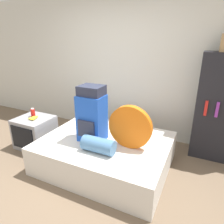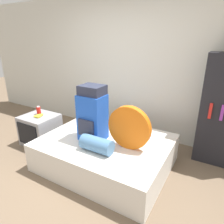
{
  "view_description": "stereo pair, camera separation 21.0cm",
  "coord_description": "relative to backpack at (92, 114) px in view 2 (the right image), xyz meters",
  "views": [
    {
      "loc": [
        1.45,
        -1.66,
        1.83
      ],
      "look_at": [
        0.35,
        0.64,
        0.88
      ],
      "focal_mm": 32.0,
      "sensor_mm": 36.0,
      "label": 1
    },
    {
      "loc": [
        1.63,
        -1.56,
        1.83
      ],
      "look_at": [
        0.35,
        0.64,
        0.88
      ],
      "focal_mm": 32.0,
      "sensor_mm": 36.0,
      "label": 2
    }
  ],
  "objects": [
    {
      "name": "ground_plane",
      "position": [
        -0.07,
        -0.57,
        -0.82
      ],
      "size": [
        16.0,
        16.0,
        0.0
      ],
      "primitive_type": "plane",
      "color": "brown"
    },
    {
      "name": "wall_back",
      "position": [
        -0.07,
        1.31,
        0.48
      ],
      "size": [
        8.0,
        0.05,
        2.6
      ],
      "color": "silver",
      "rests_on": "ground_plane"
    },
    {
      "name": "bed",
      "position": [
        0.18,
        0.07,
        -0.6
      ],
      "size": [
        1.81,
        1.43,
        0.43
      ],
      "color": "silver",
      "rests_on": "ground_plane"
    },
    {
      "name": "backpack",
      "position": [
        0.0,
        0.0,
        0.0
      ],
      "size": [
        0.36,
        0.33,
        0.8
      ],
      "color": "blue",
      "rests_on": "bed"
    },
    {
      "name": "tent_bag",
      "position": [
        0.56,
        0.03,
        -0.09
      ],
      "size": [
        0.59,
        0.09,
        0.59
      ],
      "color": "orange",
      "rests_on": "bed"
    },
    {
      "name": "sleeping_roll",
      "position": [
        0.25,
        -0.27,
        -0.29
      ],
      "size": [
        0.44,
        0.2,
        0.2
      ],
      "color": "teal",
      "rests_on": "bed"
    },
    {
      "name": "television",
      "position": [
        -1.21,
        0.04,
        -0.55
      ],
      "size": [
        0.59,
        0.56,
        0.53
      ],
      "color": "#939399",
      "rests_on": "ground_plane"
    },
    {
      "name": "canister",
      "position": [
        -1.26,
        0.1,
        -0.21
      ],
      "size": [
        0.07,
        0.07,
        0.15
      ],
      "color": "red",
      "rests_on": "television"
    },
    {
      "name": "banana_bunch",
      "position": [
        -1.17,
        0.03,
        -0.27
      ],
      "size": [
        0.14,
        0.18,
        0.04
      ],
      "color": "yellow",
      "rests_on": "television"
    }
  ]
}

